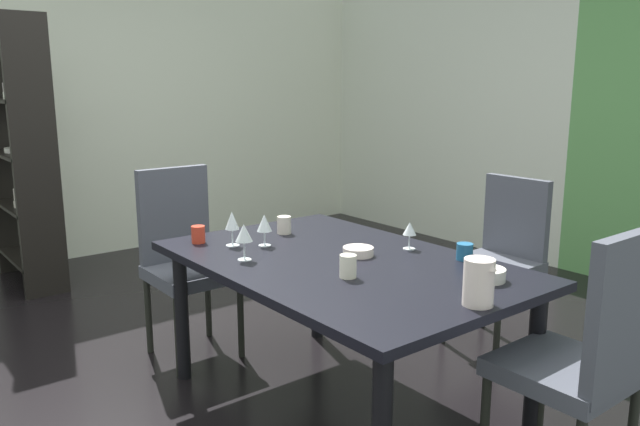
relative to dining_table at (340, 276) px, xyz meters
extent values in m
cube|color=black|center=(-0.72, -0.13, -0.67)|extent=(5.63, 6.26, 0.02)
cube|color=silver|center=(-2.07, 2.95, 0.68)|extent=(2.92, 0.10, 2.67)
cube|color=silver|center=(-3.48, -0.13, 0.68)|extent=(0.10, 6.26, 2.67)
cube|color=black|center=(0.00, 0.00, 0.06)|extent=(1.68, 1.09, 0.04)
cylinder|color=black|center=(-0.74, 0.44, -0.31)|extent=(0.07, 0.07, 0.69)
cylinder|color=black|center=(0.74, 0.44, -0.31)|extent=(0.07, 0.07, 0.69)
cylinder|color=black|center=(-0.74, -0.44, -0.31)|extent=(0.07, 0.07, 0.69)
cube|color=#464954|center=(0.96, 0.27, -0.18)|extent=(0.44, 0.44, 0.07)
cube|color=#464954|center=(1.16, 0.27, 0.10)|extent=(0.05, 0.42, 0.56)
cylinder|color=black|center=(0.77, 0.46, -0.43)|extent=(0.04, 0.04, 0.44)
cube|color=#464954|center=(-0.01, 1.16, -0.18)|extent=(0.44, 0.44, 0.07)
cube|color=#464954|center=(-0.01, 1.36, 0.07)|extent=(0.42, 0.05, 0.50)
cylinder|color=black|center=(0.18, 0.97, -0.43)|extent=(0.04, 0.04, 0.44)
cylinder|color=black|center=(-0.20, 0.97, -0.43)|extent=(0.04, 0.04, 0.44)
cylinder|color=black|center=(0.18, 1.35, -0.43)|extent=(0.04, 0.04, 0.44)
cylinder|color=black|center=(-0.20, 1.35, -0.43)|extent=(0.04, 0.04, 0.44)
cube|color=#464954|center=(-0.96, -0.27, -0.18)|extent=(0.44, 0.44, 0.07)
cube|color=#464954|center=(-1.16, -0.27, 0.11)|extent=(0.05, 0.42, 0.57)
cylinder|color=black|center=(-0.77, -0.08, -0.43)|extent=(0.04, 0.04, 0.44)
cylinder|color=black|center=(-0.77, -0.46, -0.43)|extent=(0.04, 0.04, 0.44)
cylinder|color=black|center=(-1.15, -0.08, -0.43)|extent=(0.04, 0.04, 0.44)
cylinder|color=black|center=(-1.15, -0.46, -0.43)|extent=(0.04, 0.04, 0.44)
cube|color=black|center=(-3.35, -0.64, 0.34)|extent=(0.05, 0.31, 1.99)
cube|color=black|center=(-2.54, -0.64, 0.34)|extent=(0.05, 0.31, 1.99)
cube|color=black|center=(-2.95, -0.64, -0.46)|extent=(0.84, 0.31, 0.02)
cylinder|color=white|center=(-2.80, -0.64, -0.42)|extent=(0.15, 0.15, 0.05)
cube|color=black|center=(-2.95, -0.64, -0.06)|extent=(0.84, 0.31, 0.02)
cylinder|color=silver|center=(-2.88, -0.64, -0.02)|extent=(0.20, 0.20, 0.05)
cylinder|color=white|center=(-3.06, -0.64, 0.01)|extent=(0.11, 0.11, 0.11)
cube|color=black|center=(-2.95, -0.64, 0.34)|extent=(0.84, 0.31, 0.02)
cylinder|color=silver|center=(-3.00, -0.64, 0.37)|extent=(0.20, 0.20, 0.04)
cylinder|color=white|center=(-2.96, -0.64, 0.40)|extent=(0.11, 0.11, 0.11)
cube|color=black|center=(-2.95, -0.64, 0.74)|extent=(0.84, 0.31, 0.02)
cylinder|color=white|center=(-2.80, -0.64, 0.77)|extent=(0.22, 0.22, 0.05)
cylinder|color=silver|center=(-3.12, -0.64, 0.81)|extent=(0.08, 0.08, 0.12)
cube|color=black|center=(-2.95, -0.64, 1.13)|extent=(0.84, 0.31, 0.02)
cylinder|color=silver|center=(-2.85, -0.64, 1.16)|extent=(0.19, 0.19, 0.04)
cylinder|color=silver|center=(0.07, 0.38, 0.08)|extent=(0.06, 0.06, 0.00)
cylinder|color=silver|center=(0.07, 0.38, 0.12)|extent=(0.01, 0.01, 0.07)
cone|color=silver|center=(0.07, 0.38, 0.18)|extent=(0.07, 0.07, 0.06)
cylinder|color=silver|center=(-0.52, -0.26, 0.08)|extent=(0.07, 0.07, 0.00)
cylinder|color=silver|center=(-0.52, -0.26, 0.12)|extent=(0.01, 0.01, 0.08)
cone|color=silver|center=(-0.52, -0.26, 0.21)|extent=(0.07, 0.07, 0.09)
cylinder|color=silver|center=(-0.42, -0.14, 0.08)|extent=(0.06, 0.06, 0.00)
cylinder|color=silver|center=(-0.42, -0.14, 0.12)|extent=(0.01, 0.01, 0.07)
cone|color=silver|center=(-0.42, -0.14, 0.19)|extent=(0.07, 0.07, 0.08)
cylinder|color=silver|center=(-0.26, -0.35, 0.08)|extent=(0.06, 0.06, 0.00)
cylinder|color=silver|center=(-0.26, -0.35, 0.12)|extent=(0.01, 0.01, 0.08)
cone|color=silver|center=(-0.26, -0.35, 0.21)|extent=(0.08, 0.08, 0.08)
cylinder|color=white|center=(0.00, 0.11, 0.10)|extent=(0.14, 0.14, 0.04)
cylinder|color=white|center=(0.60, 0.27, 0.10)|extent=(0.16, 0.16, 0.05)
cylinder|color=red|center=(-0.67, -0.37, 0.12)|extent=(0.07, 0.07, 0.09)
cylinder|color=#1F5D8B|center=(0.35, 0.44, 0.12)|extent=(0.07, 0.07, 0.08)
cylinder|color=white|center=(0.22, -0.15, 0.13)|extent=(0.07, 0.07, 0.10)
cylinder|color=beige|center=(-0.57, 0.08, 0.12)|extent=(0.07, 0.07, 0.09)
cylinder|color=silver|center=(0.76, 0.01, 0.16)|extent=(0.11, 0.11, 0.17)
cone|color=silver|center=(0.81, 0.01, 0.24)|extent=(0.04, 0.04, 0.03)
camera|label=1|loc=(2.08, -1.76, 0.87)|focal=35.00mm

